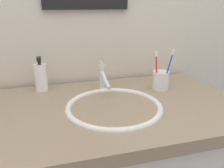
% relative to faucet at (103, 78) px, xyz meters
% --- Properties ---
extents(tiled_wall_back, '(2.37, 0.04, 2.40)m').
position_rel_faucet_xyz_m(tiled_wall_back, '(-0.04, 0.21, 0.21)').
color(tiled_wall_back, beige).
rests_on(tiled_wall_back, ground).
extents(sink_basin, '(0.40, 0.40, 0.11)m').
position_rel_faucet_xyz_m(sink_basin, '(-0.00, -0.18, -0.11)').
color(sink_basin, white).
rests_on(sink_basin, vanity_counter).
extents(faucet, '(0.02, 0.17, 0.14)m').
position_rel_faucet_xyz_m(faucet, '(0.00, 0.00, 0.00)').
color(faucet, silver).
rests_on(faucet, sink_basin).
extents(toothbrush_cup, '(0.08, 0.08, 0.09)m').
position_rel_faucet_xyz_m(toothbrush_cup, '(0.28, -0.05, -0.02)').
color(toothbrush_cup, white).
rests_on(toothbrush_cup, vanity_counter).
extents(toothbrush_red, '(0.03, 0.01, 0.19)m').
position_rel_faucet_xyz_m(toothbrush_red, '(0.25, -0.06, 0.04)').
color(toothbrush_red, red).
rests_on(toothbrush_red, toothbrush_cup).
extents(toothbrush_blue, '(0.03, 0.06, 0.20)m').
position_rel_faucet_xyz_m(toothbrush_blue, '(0.29, -0.09, 0.05)').
color(toothbrush_blue, blue).
rests_on(toothbrush_blue, toothbrush_cup).
extents(soap_dispenser, '(0.06, 0.06, 0.17)m').
position_rel_faucet_xyz_m(soap_dispenser, '(-0.29, 0.10, -0.00)').
color(soap_dispenser, white).
rests_on(soap_dispenser, vanity_counter).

